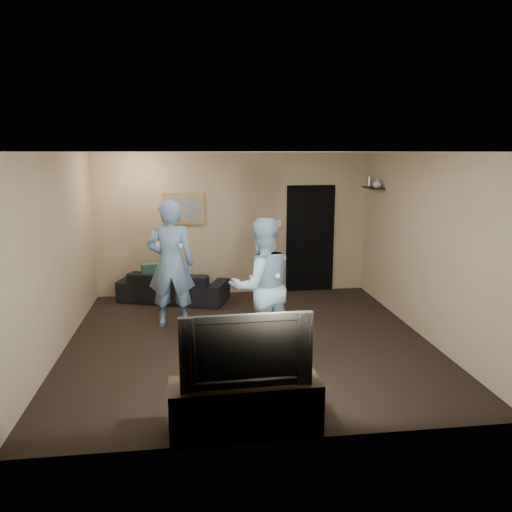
{
  "coord_description": "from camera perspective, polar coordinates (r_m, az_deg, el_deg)",
  "views": [
    {
      "loc": [
        -0.74,
        -6.58,
        2.59
      ],
      "look_at": [
        0.14,
        0.3,
        1.15
      ],
      "focal_mm": 35.0,
      "sensor_mm": 36.0,
      "label": 1
    }
  ],
  "objects": [
    {
      "name": "ceiling",
      "position": [
        6.62,
        -0.92,
        11.81
      ],
      "size": [
        5.0,
        5.0,
        0.04
      ],
      "primitive_type": "cube",
      "color": "silver",
      "rests_on": "wall_back"
    },
    {
      "name": "shelf_vase",
      "position": [
        8.8,
        13.68,
        8.09
      ],
      "size": [
        0.17,
        0.17,
        0.15
      ],
      "primitive_type": "imported",
      "rotation": [
        0.0,
        0.0,
        -0.19
      ],
      "color": "silver",
      "rests_on": "wall_shelf"
    },
    {
      "name": "shelf_figurine",
      "position": [
        9.15,
        12.85,
        8.34
      ],
      "size": [
        0.06,
        0.06,
        0.18
      ],
      "primitive_type": "cylinder",
      "color": "#B3B4B8",
      "rests_on": "wall_shelf"
    },
    {
      "name": "painting_canvas",
      "position": [
        9.08,
        -8.31,
        5.35
      ],
      "size": [
        0.62,
        0.01,
        0.47
      ],
      "primitive_type": "cube",
      "color": "slate",
      "rests_on": "painting_frame"
    },
    {
      "name": "wall_back",
      "position": [
        9.2,
        -2.63,
        3.66
      ],
      "size": [
        5.0,
        0.04,
        2.6
      ],
      "primitive_type": "cube",
      "color": "tan",
      "rests_on": "ground"
    },
    {
      "name": "sofa",
      "position": [
        8.97,
        -9.41,
        -3.38
      ],
      "size": [
        2.02,
        1.3,
        0.55
      ],
      "primitive_type": "imported",
      "rotation": [
        0.0,
        0.0,
        2.81
      ],
      "color": "black",
      "rests_on": "ground"
    },
    {
      "name": "ground",
      "position": [
        7.11,
        -0.85,
        -9.63
      ],
      "size": [
        5.0,
        5.0,
        0.0
      ],
      "primitive_type": "plane",
      "color": "black",
      "rests_on": "ground"
    },
    {
      "name": "wall_right",
      "position": [
        7.45,
        18.61,
        1.13
      ],
      "size": [
        0.04,
        5.0,
        2.6
      ],
      "primitive_type": "cube",
      "color": "tan",
      "rests_on": "ground"
    },
    {
      "name": "television",
      "position": [
        4.65,
        -1.27,
        -10.29
      ],
      "size": [
        1.21,
        0.19,
        0.69
      ],
      "primitive_type": "imported",
      "rotation": [
        0.0,
        0.0,
        0.03
      ],
      "color": "black",
      "rests_on": "tv_console"
    },
    {
      "name": "painting_frame",
      "position": [
        9.11,
        -8.31,
        5.37
      ],
      "size": [
        0.72,
        0.05,
        0.57
      ],
      "primitive_type": "cube",
      "color": "olive",
      "rests_on": "wall_back"
    },
    {
      "name": "tv_console",
      "position": [
        4.9,
        -1.24,
        -16.79
      ],
      "size": [
        1.43,
        0.5,
        0.51
      ],
      "primitive_type": "cube",
      "rotation": [
        0.0,
        0.0,
        0.03
      ],
      "color": "black",
      "rests_on": "ground"
    },
    {
      "name": "wii_player_left",
      "position": [
        7.54,
        -9.7,
        -0.9
      ],
      "size": [
        0.72,
        0.54,
        1.92
      ],
      "color": "#7098C3",
      "rests_on": "ground"
    },
    {
      "name": "wall_front",
      "position": [
        4.34,
        2.84,
        -5.58
      ],
      "size": [
        5.0,
        0.04,
        2.6
      ],
      "primitive_type": "cube",
      "color": "tan",
      "rests_on": "ground"
    },
    {
      "name": "wall_left",
      "position": [
        6.93,
        -21.88,
        0.15
      ],
      "size": [
        0.04,
        5.0,
        2.6
      ],
      "primitive_type": "cube",
      "color": "tan",
      "rests_on": "ground"
    },
    {
      "name": "wii_player_right",
      "position": [
        6.44,
        0.69,
        -3.53
      ],
      "size": [
        0.99,
        0.85,
        1.79
      ],
      "color": "#93B9D5",
      "rests_on": "ground"
    },
    {
      "name": "doorway",
      "position": [
        9.45,
        6.2,
        1.97
      ],
      "size": [
        0.9,
        0.06,
        2.0
      ],
      "primitive_type": "cube",
      "color": "black",
      "rests_on": "ground"
    },
    {
      "name": "wall_shelf",
      "position": [
        8.97,
        13.25,
        7.59
      ],
      "size": [
        0.2,
        0.6,
        0.03
      ],
      "primitive_type": "cube",
      "color": "black",
      "rests_on": "wall_right"
    },
    {
      "name": "throw_pillow",
      "position": [
        8.94,
        -11.56,
        -2.16
      ],
      "size": [
        0.44,
        0.27,
        0.42
      ],
      "primitive_type": "cube",
      "rotation": [
        0.0,
        0.0,
        0.36
      ],
      "color": "#1B5142",
      "rests_on": "sofa"
    },
    {
      "name": "light_switch",
      "position": [
        9.28,
        2.63,
        3.73
      ],
      "size": [
        0.08,
        0.02,
        0.12
      ],
      "primitive_type": "cube",
      "color": "silver",
      "rests_on": "wall_back"
    }
  ]
}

